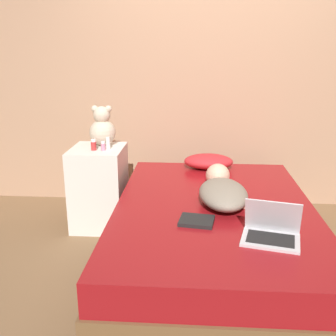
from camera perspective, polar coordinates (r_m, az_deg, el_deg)
ground_plane at (r=3.00m, az=6.41°, el=-13.96°), size 12.00×12.00×0.00m
wall_back at (r=3.90m, az=6.28°, el=13.43°), size 8.00×0.06×2.60m
bed at (r=2.89m, az=6.57°, el=-9.82°), size 1.40×2.08×0.49m
nightstand at (r=3.53m, az=-9.96°, el=-2.77°), size 0.45×0.50×0.72m
pillow at (r=3.57m, az=5.90°, el=0.96°), size 0.44×0.28×0.13m
person_lying at (r=2.83m, az=7.92°, el=-3.22°), size 0.37×0.74×0.19m
laptop at (r=2.34m, az=14.76°, el=-8.82°), size 0.37×0.30×0.23m
teddy_bear at (r=3.49m, az=-9.49°, el=5.73°), size 0.23×0.23×0.35m
bottle_red at (r=3.35m, az=-10.75°, el=3.31°), size 0.05×0.05×0.09m
bottle_pink at (r=3.33m, az=-9.40°, el=3.16°), size 0.04×0.04×0.08m
bottle_white at (r=3.36m, az=-8.69°, el=3.55°), size 0.04×0.04×0.11m
book at (r=2.49m, az=4.18°, el=-7.64°), size 0.24×0.21×0.02m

